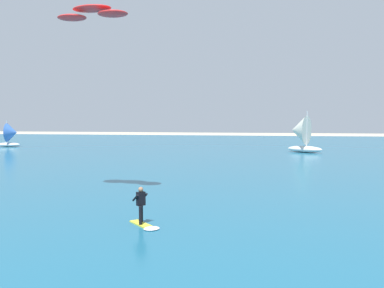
% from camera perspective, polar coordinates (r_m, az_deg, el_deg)
% --- Properties ---
extents(ocean, '(160.00, 90.00, 0.10)m').
position_cam_1_polar(ocean, '(49.24, 5.52, -1.55)').
color(ocean, '#1E607F').
rests_on(ocean, ground).
extents(kitesurfer, '(1.74, 1.82, 1.67)m').
position_cam_1_polar(kitesurfer, '(18.13, -6.86, -9.38)').
color(kitesurfer, yellow).
rests_on(kitesurfer, ocean).
extents(kite, '(4.72, 2.40, 0.69)m').
position_cam_1_polar(kite, '(25.27, -13.82, 17.38)').
color(kite, red).
extents(sailboat_leading, '(3.49, 3.02, 3.96)m').
position_cam_1_polar(sailboat_leading, '(66.71, -23.93, 1.21)').
color(sailboat_leading, white).
rests_on(sailboat_leading, ocean).
extents(sailboat_far_left, '(4.71, 4.20, 5.27)m').
position_cam_1_polar(sailboat_far_left, '(53.94, 14.90, 1.45)').
color(sailboat_far_left, silver).
rests_on(sailboat_far_left, ocean).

